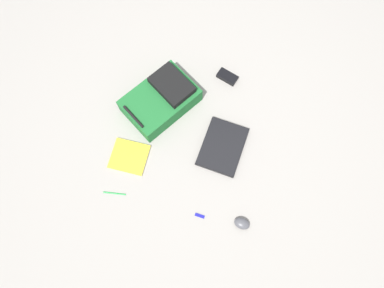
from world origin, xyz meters
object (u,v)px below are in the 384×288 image
backpack (162,99)px  computer_mouse (242,223)px  book_manual (129,157)px  usb_stick (200,216)px  pen_black (115,193)px  power_brick (227,77)px  laptop (223,146)px

backpack → computer_mouse: 0.90m
book_manual → usb_stick: bearing=57.7°
computer_mouse → pen_black: 0.77m
usb_stick → computer_mouse: bearing=86.5°
power_brick → laptop: bearing=1.9°
laptop → computer_mouse: (0.45, 0.16, 0.01)m
book_manual → power_brick: bearing=138.8°
backpack → power_brick: (-0.24, 0.40, -0.06)m
backpack → usb_stick: size_ratio=9.40×
backpack → laptop: (0.24, 0.42, -0.06)m
book_manual → usb_stick: book_manual is taller
computer_mouse → pen_black: computer_mouse is taller
laptop → power_brick: same height
pen_black → usb_stick: pen_black is taller
laptop → usb_stick: 0.45m
computer_mouse → book_manual: bearing=-99.8°
pen_black → power_brick: bearing=145.3°
power_brick → usb_stick: power_brick is taller
power_brick → pen_black: power_brick is taller
book_manual → power_brick: 0.83m
power_brick → usb_stick: (0.93, -0.07, -0.01)m
pen_black → usb_stick: size_ratio=2.38×
backpack → laptop: 0.49m
backpack → book_manual: backpack is taller
laptop → usb_stick: size_ratio=6.61×
backpack → computer_mouse: size_ratio=5.84×
book_manual → pen_black: (0.23, -0.05, -0.00)m
book_manual → pen_black: book_manual is taller
laptop → book_manual: bearing=-76.2°
backpack → computer_mouse: (0.70, 0.57, -0.05)m
laptop → usb_stick: laptop is taller
backpack → pen_black: 0.65m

